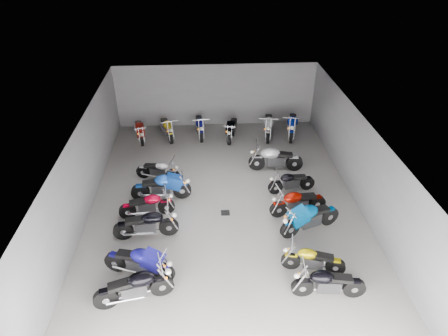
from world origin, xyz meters
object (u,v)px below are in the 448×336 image
at_px(motorcycle_left_b, 140,262).
at_px(motorcycle_back_a, 140,130).
at_px(motorcycle_left_e, 162,187).
at_px(motorcycle_right_a, 328,283).
at_px(motorcycle_left_a, 135,287).
at_px(motorcycle_back_d, 232,128).
at_px(motorcycle_right_e, 291,182).
at_px(motorcycle_back_b, 167,128).
at_px(motorcycle_back_e, 268,125).
at_px(motorcycle_right_f, 275,159).
at_px(motorcycle_left_c, 147,224).
at_px(motorcycle_right_b, 313,260).
at_px(motorcycle_back_c, 200,126).
at_px(motorcycle_right_c, 310,218).
at_px(motorcycle_left_f, 158,170).
at_px(drain_grate, 225,213).
at_px(motorcycle_left_d, 148,205).
at_px(motorcycle_right_d, 298,202).
at_px(motorcycle_back_f, 292,125).

height_order(motorcycle_left_b, motorcycle_back_a, motorcycle_left_b).
relative_size(motorcycle_left_e, motorcycle_right_a, 1.09).
height_order(motorcycle_left_a, motorcycle_back_d, motorcycle_left_a).
relative_size(motorcycle_left_e, motorcycle_right_e, 1.20).
relative_size(motorcycle_back_b, motorcycle_back_e, 0.89).
bearing_deg(motorcycle_left_e, motorcycle_back_d, 146.37).
relative_size(motorcycle_right_f, motorcycle_back_e, 0.99).
relative_size(motorcycle_left_e, motorcycle_back_b, 1.10).
bearing_deg(motorcycle_left_c, motorcycle_right_b, 65.57).
bearing_deg(motorcycle_left_b, motorcycle_back_c, -172.64).
height_order(motorcycle_right_c, motorcycle_back_d, motorcycle_right_c).
relative_size(motorcycle_left_a, motorcycle_left_e, 0.96).
height_order(motorcycle_left_b, motorcycle_right_a, motorcycle_left_b).
xyz_separation_m(motorcycle_right_a, motorcycle_back_b, (-5.10, 10.13, 0.01)).
xyz_separation_m(motorcycle_back_b, motorcycle_back_e, (4.97, -0.15, 0.05)).
bearing_deg(motorcycle_right_b, motorcycle_right_a, -155.26).
bearing_deg(motorcycle_back_e, motorcycle_left_f, 45.18).
bearing_deg(motorcycle_back_b, motorcycle_back_d, 158.61).
bearing_deg(motorcycle_right_b, motorcycle_back_a, 48.10).
bearing_deg(drain_grate, motorcycle_back_c, 97.86).
distance_m(motorcycle_left_e, motorcycle_right_e, 5.00).
bearing_deg(motorcycle_left_e, motorcycle_right_b, 48.41).
bearing_deg(motorcycle_left_d, motorcycle_right_c, 69.68).
xyz_separation_m(motorcycle_left_b, motorcycle_left_d, (-0.06, 2.88, -0.06)).
distance_m(motorcycle_left_e, motorcycle_right_f, 4.98).
height_order(motorcycle_back_b, motorcycle_back_e, motorcycle_back_e).
relative_size(motorcycle_right_d, motorcycle_back_f, 0.90).
xyz_separation_m(motorcycle_left_e, motorcycle_back_f, (6.03, 4.99, 0.03)).
xyz_separation_m(motorcycle_left_c, motorcycle_left_f, (0.10, 3.50, -0.08)).
relative_size(motorcycle_right_c, motorcycle_back_e, 0.95).
height_order(motorcycle_left_b, motorcycle_left_f, motorcycle_left_b).
distance_m(motorcycle_left_f, motorcycle_back_b, 3.79).
bearing_deg(motorcycle_back_f, motorcycle_left_f, 43.35).
bearing_deg(motorcycle_left_f, motorcycle_back_f, 135.41).
xyz_separation_m(motorcycle_left_e, motorcycle_back_e, (4.85, 5.01, 0.02)).
xyz_separation_m(motorcycle_left_e, motorcycle_left_f, (-0.26, 1.37, -0.10)).
xyz_separation_m(motorcycle_right_f, motorcycle_back_b, (-4.76, 3.35, -0.04)).
relative_size(motorcycle_left_b, motorcycle_right_f, 0.94).
distance_m(motorcycle_left_b, motorcycle_back_e, 10.32).
height_order(motorcycle_right_f, motorcycle_back_c, motorcycle_right_f).
relative_size(drain_grate, motorcycle_back_a, 0.16).
bearing_deg(motorcycle_left_f, motorcycle_right_b, 58.64).
relative_size(motorcycle_right_e, motorcycle_back_b, 0.91).
bearing_deg(motorcycle_right_a, motorcycle_left_c, 66.55).
xyz_separation_m(motorcycle_right_d, motorcycle_back_d, (-1.89, 6.09, -0.00)).
relative_size(motorcycle_left_a, motorcycle_right_f, 0.96).
bearing_deg(motorcycle_left_d, motorcycle_left_e, 147.64).
xyz_separation_m(motorcycle_left_f, motorcycle_right_d, (5.20, -2.58, 0.07)).
relative_size(motorcycle_right_d, motorcycle_back_a, 1.06).
xyz_separation_m(motorcycle_left_c, motorcycle_back_a, (-1.07, 7.13, -0.03)).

